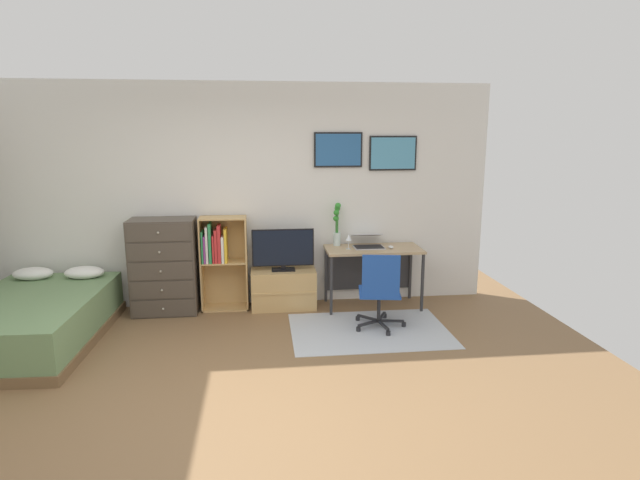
# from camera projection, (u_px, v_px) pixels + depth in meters

# --- Properties ---
(ground_plane) EXTENTS (7.20, 7.20, 0.00)m
(ground_plane) POSITION_uv_depth(u_px,v_px,m) (237.00, 398.00, 4.17)
(ground_plane) COLOR brown
(wall_back_with_posters) EXTENTS (6.12, 0.09, 2.70)m
(wall_back_with_posters) POSITION_uv_depth(u_px,v_px,m) (243.00, 196.00, 6.26)
(wall_back_with_posters) COLOR silver
(wall_back_with_posters) RESTS_ON ground_plane
(area_rug) EXTENTS (1.70, 1.20, 0.01)m
(area_rug) POSITION_uv_depth(u_px,v_px,m) (369.00, 330.00, 5.59)
(area_rug) COLOR #B2B7BC
(area_rug) RESTS_ON ground_plane
(bed) EXTENTS (1.34, 2.03, 0.61)m
(bed) POSITION_uv_depth(u_px,v_px,m) (32.00, 320.00, 5.22)
(bed) COLOR brown
(bed) RESTS_ON ground_plane
(dresser) EXTENTS (0.75, 0.46, 1.13)m
(dresser) POSITION_uv_depth(u_px,v_px,m) (164.00, 266.00, 6.05)
(dresser) COLOR #4C4238
(dresser) RESTS_ON ground_plane
(bookshelf) EXTENTS (0.55, 0.30, 1.13)m
(bookshelf) POSITION_uv_depth(u_px,v_px,m) (220.00, 255.00, 6.16)
(bookshelf) COLOR tan
(bookshelf) RESTS_ON ground_plane
(tv_stand) EXTENTS (0.78, 0.41, 0.48)m
(tv_stand) POSITION_uv_depth(u_px,v_px,m) (284.00, 289.00, 6.29)
(tv_stand) COLOR tan
(tv_stand) RESTS_ON ground_plane
(television) EXTENTS (0.74, 0.16, 0.51)m
(television) POSITION_uv_depth(u_px,v_px,m) (283.00, 250.00, 6.16)
(television) COLOR black
(television) RESTS_ON tv_stand
(desk) EXTENTS (1.16, 0.57, 0.74)m
(desk) POSITION_uv_depth(u_px,v_px,m) (372.00, 258.00, 6.33)
(desk) COLOR tan
(desk) RESTS_ON ground_plane
(office_chair) EXTENTS (0.58, 0.58, 0.86)m
(office_chair) POSITION_uv_depth(u_px,v_px,m) (380.00, 289.00, 5.53)
(office_chair) COLOR #232326
(office_chair) RESTS_ON ground_plane
(laptop) EXTENTS (0.37, 0.40, 0.16)m
(laptop) POSITION_uv_depth(u_px,v_px,m) (368.00, 241.00, 6.29)
(laptop) COLOR #B7B7BC
(laptop) RESTS_ON desk
(computer_mouse) EXTENTS (0.06, 0.10, 0.03)m
(computer_mouse) POSITION_uv_depth(u_px,v_px,m) (391.00, 247.00, 6.20)
(computer_mouse) COLOR silver
(computer_mouse) RESTS_ON desk
(bamboo_vase) EXTENTS (0.09, 0.09, 0.53)m
(bamboo_vase) POSITION_uv_depth(u_px,v_px,m) (337.00, 223.00, 6.31)
(bamboo_vase) COLOR silver
(bamboo_vase) RESTS_ON desk
(wine_glass) EXTENTS (0.07, 0.07, 0.18)m
(wine_glass) POSITION_uv_depth(u_px,v_px,m) (349.00, 238.00, 6.14)
(wine_glass) COLOR silver
(wine_glass) RESTS_ON desk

